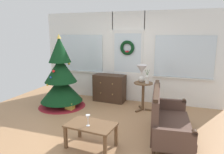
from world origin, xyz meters
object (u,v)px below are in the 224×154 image
object	(u,v)px
christmas_tree	(61,80)
wine_glass	(88,118)
dresser_cabinet	(110,88)
table_lamp	(142,71)
settee_sofa	(166,118)
flower_vase	(147,79)
coffee_table	(91,128)
gift_box	(70,106)
side_table	(143,91)

from	to	relation	value
christmas_tree	wine_glass	xyz separation A→B (m)	(1.62, -1.73, -0.17)
dresser_cabinet	table_lamp	world-z (taller)	table_lamp
christmas_tree	settee_sofa	xyz separation A→B (m)	(2.83, -0.86, -0.36)
table_lamp	wine_glass	distance (m)	2.29
christmas_tree	flower_vase	xyz separation A→B (m)	(2.24, 0.36, 0.12)
coffee_table	wine_glass	world-z (taller)	wine_glass
table_lamp	settee_sofa	bearing A→B (deg)	-60.68
table_lamp	christmas_tree	bearing A→B (deg)	-167.42
flower_vase	wine_glass	bearing A→B (deg)	-106.44
dresser_cabinet	settee_sofa	size ratio (longest dim) A/B	0.54
christmas_tree	settee_sofa	distance (m)	2.98
christmas_tree	gift_box	bearing A→B (deg)	-28.06
side_table	flower_vase	world-z (taller)	flower_vase
dresser_cabinet	wine_glass	distance (m)	2.65
christmas_tree	coffee_table	xyz separation A→B (m)	(1.64, -1.66, -0.37)
flower_vase	christmas_tree	bearing A→B (deg)	-170.77
christmas_tree	table_lamp	size ratio (longest dim) A/B	4.40
dresser_cabinet	table_lamp	size ratio (longest dim) A/B	2.09
christmas_tree	settee_sofa	bearing A→B (deg)	-17.00
side_table	flower_vase	xyz separation A→B (m)	(0.10, -0.06, 0.33)
coffee_table	wine_glass	distance (m)	0.22
dresser_cabinet	coffee_table	size ratio (longest dim) A/B	1.04
dresser_cabinet	side_table	distance (m)	1.16
table_lamp	wine_glass	xyz separation A→B (m)	(-0.46, -2.20, -0.45)
wine_glass	table_lamp	bearing A→B (deg)	78.20
christmas_tree	dresser_cabinet	world-z (taller)	christmas_tree
wine_glass	gift_box	size ratio (longest dim) A/B	0.97
christmas_tree	settee_sofa	size ratio (longest dim) A/B	1.15
table_lamp	flower_vase	distance (m)	0.25
dresser_cabinet	coffee_table	bearing A→B (deg)	-77.30
dresser_cabinet	wine_glass	xyz separation A→B (m)	(0.55, -2.58, 0.18)
table_lamp	wine_glass	bearing A→B (deg)	-101.80
table_lamp	wine_glass	world-z (taller)	table_lamp
dresser_cabinet	gift_box	world-z (taller)	dresser_cabinet
coffee_table	dresser_cabinet	bearing A→B (deg)	102.70
christmas_tree	wine_glass	world-z (taller)	christmas_tree
dresser_cabinet	table_lamp	bearing A→B (deg)	-20.82
christmas_tree	side_table	size ratio (longest dim) A/B	2.65
side_table	wine_glass	bearing A→B (deg)	-103.53
side_table	table_lamp	size ratio (longest dim) A/B	1.66
dresser_cabinet	flower_vase	xyz separation A→B (m)	(1.17, -0.48, 0.46)
settee_sofa	side_table	xyz separation A→B (m)	(-0.69, 1.29, 0.14)
christmas_tree	dresser_cabinet	bearing A→B (deg)	38.32
table_lamp	coffee_table	distance (m)	2.27
table_lamp	gift_box	distance (m)	2.06
wine_glass	gift_box	world-z (taller)	wine_glass
wine_glass	flower_vase	bearing A→B (deg)	73.56
settee_sofa	flower_vase	bearing A→B (deg)	115.51
settee_sofa	side_table	world-z (taller)	settee_sofa
settee_sofa	table_lamp	distance (m)	1.65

